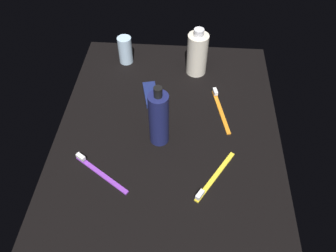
{
  "coord_description": "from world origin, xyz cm",
  "views": [
    {
      "loc": [
        -59.31,
        -4.31,
        72.67
      ],
      "look_at": [
        0.0,
        0.0,
        3.0
      ],
      "focal_mm": 34.88,
      "sensor_mm": 36.0,
      "label": 1
    }
  ],
  "objects_px": {
    "deodorant_stick": "(125,50)",
    "toothbrush_purple": "(98,171)",
    "lotion_bottle": "(159,118)",
    "toothbrush_yellow": "(213,178)",
    "snack_bar_navy": "(151,94)",
    "toothbrush_orange": "(220,108)",
    "bodywash_bottle": "(197,54)"
  },
  "relations": [
    {
      "from": "deodorant_stick",
      "to": "toothbrush_purple",
      "type": "xyz_separation_m",
      "value": [
        -0.46,
        0.0,
        -0.04
      ]
    },
    {
      "from": "lotion_bottle",
      "to": "toothbrush_yellow",
      "type": "xyz_separation_m",
      "value": [
        -0.12,
        -0.15,
        -0.08
      ]
    },
    {
      "from": "toothbrush_yellow",
      "to": "snack_bar_navy",
      "type": "height_order",
      "value": "toothbrush_yellow"
    },
    {
      "from": "toothbrush_yellow",
      "to": "toothbrush_orange",
      "type": "bearing_deg",
      "value": -5.71
    },
    {
      "from": "toothbrush_orange",
      "to": "toothbrush_yellow",
      "type": "relative_size",
      "value": 1.13
    },
    {
      "from": "lotion_bottle",
      "to": "deodorant_stick",
      "type": "bearing_deg",
      "value": 23.42
    },
    {
      "from": "toothbrush_yellow",
      "to": "bodywash_bottle",
      "type": "bearing_deg",
      "value": 6.93
    },
    {
      "from": "bodywash_bottle",
      "to": "toothbrush_yellow",
      "type": "xyz_separation_m",
      "value": [
        -0.43,
        -0.05,
        -0.07
      ]
    },
    {
      "from": "snack_bar_navy",
      "to": "toothbrush_yellow",
      "type": "bearing_deg",
      "value": -160.76
    },
    {
      "from": "lotion_bottle",
      "to": "toothbrush_purple",
      "type": "relative_size",
      "value": 1.25
    },
    {
      "from": "bodywash_bottle",
      "to": "toothbrush_yellow",
      "type": "relative_size",
      "value": 1.04
    },
    {
      "from": "deodorant_stick",
      "to": "bodywash_bottle",
      "type": "bearing_deg",
      "value": -98.52
    },
    {
      "from": "toothbrush_orange",
      "to": "toothbrush_purple",
      "type": "height_order",
      "value": "same"
    },
    {
      "from": "lotion_bottle",
      "to": "deodorant_stick",
      "type": "xyz_separation_m",
      "value": [
        0.34,
        0.15,
        -0.04
      ]
    },
    {
      "from": "toothbrush_orange",
      "to": "snack_bar_navy",
      "type": "distance_m",
      "value": 0.22
    },
    {
      "from": "toothbrush_orange",
      "to": "snack_bar_navy",
      "type": "xyz_separation_m",
      "value": [
        0.04,
        0.22,
        0.0
      ]
    },
    {
      "from": "bodywash_bottle",
      "to": "snack_bar_navy",
      "type": "bearing_deg",
      "value": 133.31
    },
    {
      "from": "deodorant_stick",
      "to": "lotion_bottle",
      "type": "bearing_deg",
      "value": -156.58
    },
    {
      "from": "deodorant_stick",
      "to": "toothbrush_yellow",
      "type": "bearing_deg",
      "value": -147.34
    },
    {
      "from": "lotion_bottle",
      "to": "snack_bar_navy",
      "type": "bearing_deg",
      "value": 14.01
    },
    {
      "from": "lotion_bottle",
      "to": "toothbrush_purple",
      "type": "xyz_separation_m",
      "value": [
        -0.12,
        0.15,
        -0.08
      ]
    },
    {
      "from": "lotion_bottle",
      "to": "toothbrush_yellow",
      "type": "relative_size",
      "value": 1.24
    },
    {
      "from": "lotion_bottle",
      "to": "deodorant_stick",
      "type": "distance_m",
      "value": 0.37
    },
    {
      "from": "bodywash_bottle",
      "to": "toothbrush_orange",
      "type": "bearing_deg",
      "value": -156.22
    },
    {
      "from": "toothbrush_orange",
      "to": "snack_bar_navy",
      "type": "height_order",
      "value": "toothbrush_orange"
    },
    {
      "from": "bodywash_bottle",
      "to": "toothbrush_orange",
      "type": "xyz_separation_m",
      "value": [
        -0.17,
        -0.08,
        -0.07
      ]
    },
    {
      "from": "bodywash_bottle",
      "to": "toothbrush_orange",
      "type": "relative_size",
      "value": 0.92
    },
    {
      "from": "bodywash_bottle",
      "to": "deodorant_stick",
      "type": "distance_m",
      "value": 0.25
    },
    {
      "from": "deodorant_stick",
      "to": "toothbrush_yellow",
      "type": "relative_size",
      "value": 0.61
    },
    {
      "from": "bodywash_bottle",
      "to": "snack_bar_navy",
      "type": "distance_m",
      "value": 0.2
    },
    {
      "from": "lotion_bottle",
      "to": "deodorant_stick",
      "type": "relative_size",
      "value": 2.05
    },
    {
      "from": "deodorant_stick",
      "to": "snack_bar_navy",
      "type": "bearing_deg",
      "value": -148.25
    }
  ]
}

